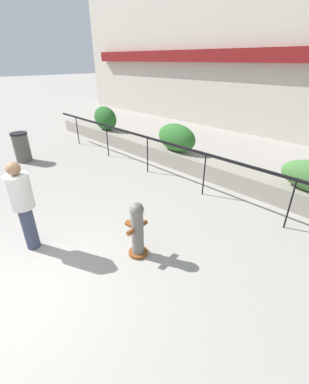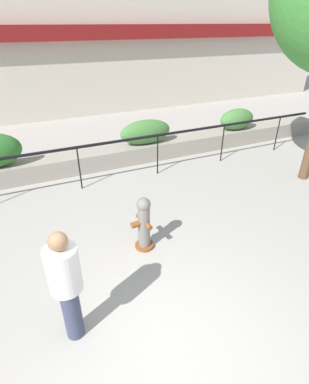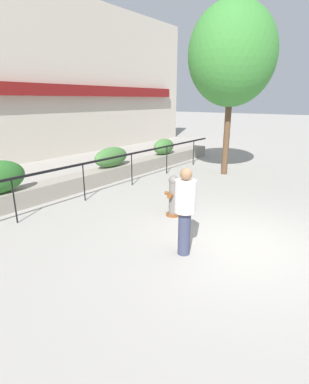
% 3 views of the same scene
% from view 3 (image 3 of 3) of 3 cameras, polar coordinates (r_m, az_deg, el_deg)
% --- Properties ---
extents(ground_plane, '(120.00, 120.00, 0.00)m').
position_cam_3_polar(ground_plane, '(6.55, 16.32, -9.95)').
color(ground_plane, '#9E9991').
extents(planter_wall_low, '(18.00, 0.70, 0.50)m').
position_cam_3_polar(planter_wall_low, '(10.03, -17.22, 1.03)').
color(planter_wall_low, gray).
rests_on(planter_wall_low, ground).
extents(fence_railing_segment, '(15.00, 0.05, 1.15)m').
position_cam_3_polar(fence_railing_segment, '(8.99, -13.50, 4.57)').
color(fence_railing_segment, black).
rests_on(fence_railing_segment, ground).
extents(hedge_bush_2, '(1.58, 0.57, 0.73)m').
position_cam_3_polar(hedge_bush_2, '(11.30, -8.24, 6.60)').
color(hedge_bush_2, '#427538').
rests_on(hedge_bush_2, planter_wall_low).
extents(hedge_bush_3, '(1.27, 0.65, 0.71)m').
position_cam_3_polar(hedge_bush_3, '(13.84, 1.79, 8.65)').
color(hedge_bush_3, '#427538').
rests_on(hedge_bush_3, planter_wall_low).
extents(fire_hydrant, '(0.45, 0.48, 1.08)m').
position_cam_3_polar(fire_hydrant, '(7.70, 3.58, -0.66)').
color(fire_hydrant, brown).
rests_on(fire_hydrant, ground).
extents(street_tree, '(3.50, 3.15, 6.30)m').
position_cam_3_polar(street_tree, '(12.35, 14.60, 23.89)').
color(street_tree, brown).
rests_on(street_tree, ground).
extents(pedestrian, '(0.50, 0.50, 1.73)m').
position_cam_3_polar(pedestrian, '(5.66, 5.84, -2.77)').
color(pedestrian, '#383D56').
rests_on(pedestrian, ground).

